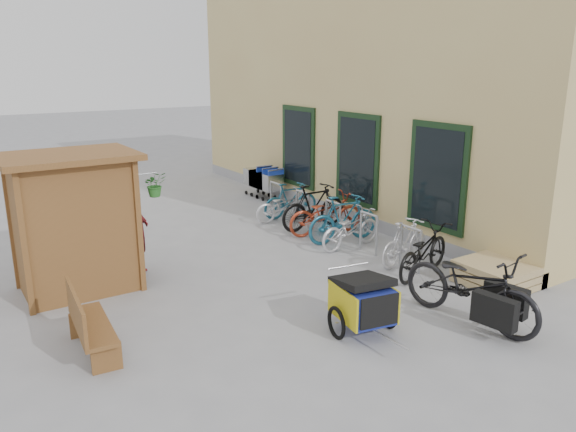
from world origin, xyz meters
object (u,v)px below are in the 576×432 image
bike_6 (284,206)px  kiosk (68,204)px  bike_1 (405,242)px  child_trailer (363,300)px  shopping_carts (263,179)px  bike_3 (343,219)px  bike_2 (350,228)px  cargo_bike (472,287)px  pallet_stack (495,275)px  bike_0 (423,251)px  bench (87,323)px  person_kiosk (137,230)px  bike_4 (326,214)px  bike_7 (291,200)px  bike_5 (314,207)px

bike_6 → kiosk: bearing=113.7°
bike_1 → child_trailer: bearing=112.4°
shopping_carts → bike_3: bike_3 is taller
shopping_carts → bike_2: 5.01m
kiosk → bike_2: size_ratio=1.55×
shopping_carts → bike_2: (-0.79, -4.94, -0.14)m
kiosk → bike_3: kiosk is taller
cargo_bike → bike_3: cargo_bike is taller
pallet_stack → bike_0: (-0.69, 1.08, 0.26)m
bench → bike_2: size_ratio=0.92×
shopping_carts → bike_0: 6.97m
kiosk → bike_2: (5.49, -0.79, -1.13)m
person_kiosk → bike_4: person_kiosk is taller
child_trailer → bike_7: bearing=75.8°
person_kiosk → bike_1: (4.54, -2.33, -0.41)m
bike_0 → bike_1: bearing=-31.2°
person_kiosk → bike_1: person_kiosk is taller
child_trailer → bike_4: size_ratio=0.87×
cargo_bike → bench: bearing=148.9°
kiosk → bike_5: bearing=7.9°
bike_1 → bike_2: (-0.25, 1.36, -0.03)m
person_kiosk → child_trailer: bearing=-131.1°
shopping_carts → bike_1: bearing=-94.9°
bike_0 → bike_4: size_ratio=0.98×
bike_3 → bike_6: 2.11m
kiosk → shopping_carts: bearing=33.5°
child_trailer → bike_6: 6.08m
bike_1 → person_kiosk: bearing=50.8°
pallet_stack → bench: 6.84m
bike_5 → bike_7: bearing=-5.5°
bike_6 → bike_7: (0.35, 0.22, 0.05)m
child_trailer → bike_3: 4.32m
cargo_bike → bike_1: cargo_bike is taller
pallet_stack → bike_3: bearing=100.8°
bench → bike_5: bike_5 is taller
bike_0 → bike_1: bike_0 is taller
bike_5 → bench: bearing=116.9°
child_trailer → kiosk: bearing=138.5°
person_kiosk → bike_2: person_kiosk is taller
bike_1 → bike_2: 1.38m
bike_7 → cargo_bike: bearing=175.6°
pallet_stack → shopping_carts: size_ratio=0.81×
shopping_carts → bike_5: 3.42m
bike_6 → bike_7: size_ratio=1.01×
bike_0 → bike_2: bike_0 is taller
person_kiosk → bike_3: 4.47m
kiosk → bike_0: size_ratio=1.38×
bike_1 → bike_4: bike_4 is taller
pallet_stack → child_trailer: bearing=-178.8°
pallet_stack → shopping_carts: 8.03m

